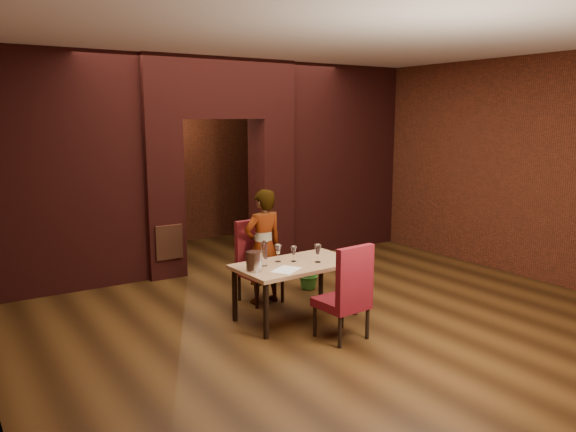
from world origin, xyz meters
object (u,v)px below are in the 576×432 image
at_px(wine_glass_a, 278,253).
at_px(wine_glass_c, 318,253).
at_px(chair_far, 261,262).
at_px(potted_plant, 309,273).
at_px(chair_near, 341,291).
at_px(dining_table, 296,290).
at_px(wine_bucket, 254,261).
at_px(wine_glass_b, 294,254).
at_px(water_bottle, 264,253).
at_px(person_seated, 263,247).

bearing_deg(wine_glass_a, wine_glass_c, -36.15).
bearing_deg(chair_far, wine_glass_c, -77.12).
bearing_deg(potted_plant, chair_near, -113.90).
distance_m(wine_glass_a, wine_glass_c, 0.46).
bearing_deg(dining_table, wine_bucket, -178.65).
relative_size(wine_glass_b, wine_glass_c, 0.86).
bearing_deg(chair_near, wine_glass_b, -90.86).
distance_m(dining_table, water_bottle, 0.61).
bearing_deg(wine_glass_a, water_bottle, -163.00).
relative_size(dining_table, wine_glass_b, 7.81).
height_order(wine_glass_a, potted_plant, wine_glass_a).
xyz_separation_m(chair_near, wine_glass_b, (-0.05, 0.83, 0.24)).
bearing_deg(wine_bucket, water_bottle, 32.09).
bearing_deg(person_seated, chair_far, -76.08).
height_order(person_seated, wine_glass_c, person_seated).
bearing_deg(dining_table, chair_far, 91.37).
bearing_deg(wine_glass_a, wine_bucket, -155.36).
distance_m(chair_far, wine_bucket, 0.97).
height_order(chair_far, water_bottle, chair_far).
relative_size(wine_glass_c, wine_bucket, 0.97).
bearing_deg(chair_near, potted_plant, -118.42).
bearing_deg(wine_glass_b, wine_glass_c, -40.50).
height_order(chair_near, potted_plant, chair_near).
bearing_deg(person_seated, wine_glass_b, 93.13).
bearing_deg(wine_glass_c, wine_bucket, 174.77).
distance_m(dining_table, person_seated, 0.79).
distance_m(chair_near, wine_glass_a, 0.98).
relative_size(chair_near, wine_glass_a, 5.08).
relative_size(wine_glass_a, wine_bucket, 0.93).
xyz_separation_m(wine_glass_b, wine_bucket, (-0.59, -0.11, 0.02)).
bearing_deg(wine_glass_c, wine_glass_a, 143.85).
height_order(wine_glass_c, potted_plant, wine_glass_c).
height_order(chair_near, wine_glass_a, chair_near).
bearing_deg(water_bottle, wine_glass_c, -18.70).
distance_m(wine_glass_b, wine_glass_c, 0.28).
relative_size(dining_table, wine_glass_c, 6.69).
height_order(dining_table, wine_glass_a, wine_glass_a).
distance_m(chair_far, potted_plant, 0.89).
bearing_deg(water_bottle, dining_table, -13.35).
distance_m(person_seated, wine_glass_a, 0.54).
bearing_deg(water_bottle, person_seated, 60.51).
distance_m(chair_far, person_seated, 0.22).
relative_size(wine_glass_a, wine_glass_c, 0.96).
bearing_deg(person_seated, potted_plant, -170.36).
height_order(person_seated, water_bottle, person_seated).
xyz_separation_m(wine_glass_b, potted_plant, (0.77, 0.78, -0.54)).
height_order(wine_glass_c, wine_bucket, wine_bucket).
bearing_deg(wine_glass_b, potted_plant, 45.35).
bearing_deg(water_bottle, wine_bucket, -147.91).
xyz_separation_m(person_seated, wine_glass_c, (0.26, -0.80, 0.04)).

